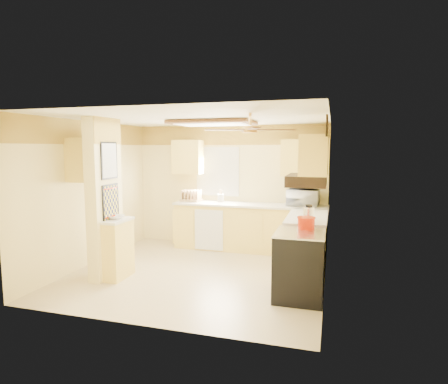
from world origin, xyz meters
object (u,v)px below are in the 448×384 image
(microwave, at_px, (303,198))
(bowl, at_px, (116,217))
(kettle, at_px, (309,214))
(stove, at_px, (299,265))
(dutch_oven, at_px, (306,223))

(microwave, relative_size, bowl, 2.34)
(microwave, height_order, bowl, microwave)
(bowl, relative_size, kettle, 0.98)
(stove, distance_m, kettle, 0.90)
(stove, height_order, microwave, microwave)
(microwave, distance_m, kettle, 1.52)
(stove, relative_size, dutch_oven, 3.63)
(bowl, bearing_deg, dutch_oven, 4.59)
(stove, xyz_separation_m, bowl, (-2.83, 0.00, 0.51))
(dutch_oven, bearing_deg, microwave, 95.66)
(microwave, height_order, kettle, microwave)
(microwave, relative_size, kettle, 2.29)
(bowl, xyz_separation_m, kettle, (2.90, 0.67, 0.09))
(stove, height_order, bowl, bowl)
(bowl, relative_size, dutch_oven, 0.97)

